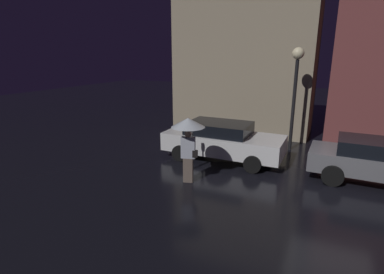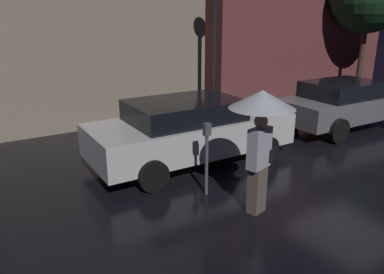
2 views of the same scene
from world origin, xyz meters
The scene contains 7 objects.
ground_plane centered at (0.00, 0.00, 0.00)m, with size 60.00×60.00×0.00m, color black.
building_facade_left centered at (-4.80, 6.50, 3.94)m, with size 6.88×3.00×7.88m.
parked_car_white centered at (-4.09, 1.39, 0.75)m, with size 4.48×2.01×1.42m.
parked_car_grey centered at (1.00, 1.35, 0.73)m, with size 4.02×1.88×1.37m.
pedestrian_with_umbrella centered at (-4.31, -1.10, 1.62)m, with size 1.03×1.03×2.06m.
parking_meter centered at (-4.67, -0.14, 0.83)m, with size 0.12×0.10×1.35m.
street_lamp_near centered at (-1.90, 3.71, 3.06)m, with size 0.47×0.47×4.16m.
Camera 1 is at (-0.42, -8.97, 3.90)m, focal length 28.00 mm.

